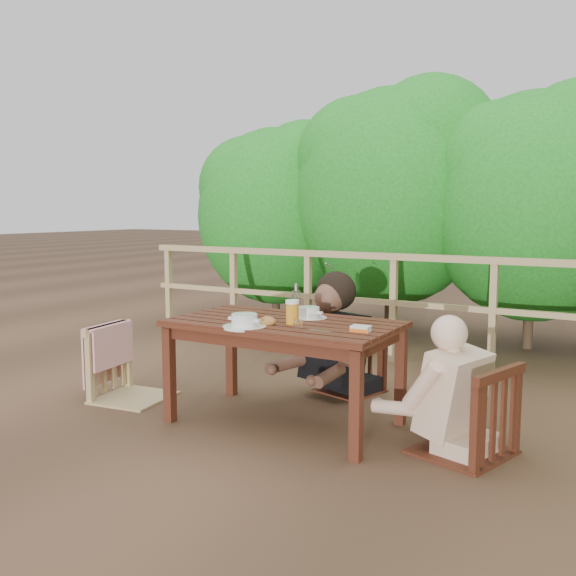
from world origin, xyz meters
The scene contains 16 objects.
ground centered at (0.00, 0.00, 0.00)m, with size 60.00×60.00×0.00m, color brown.
table centered at (0.00, 0.00, 0.34)m, with size 1.46×0.82×0.68m, color #3D1A0F.
chair_left centered at (-1.25, -0.10, 0.52)m, with size 0.52×0.52×1.04m, color tan.
chair_far centered at (0.07, 0.89, 0.44)m, with size 0.44×0.44×0.87m, color #3D1A0F.
chair_right centered at (1.16, 0.07, 0.51)m, with size 0.51×0.51×1.02m, color #3D1A0F.
woman centered at (0.07, 0.91, 0.72)m, with size 0.58×0.72×1.45m, color black, non-canonical shape.
diner_right centered at (1.19, 0.07, 0.66)m, with size 0.53×0.65×1.32m, color #D5B291, non-canonical shape.
railing centered at (0.00, 2.00, 0.51)m, with size 5.60×0.10×1.01m, color tan.
hedge_row centered at (0.40, 3.20, 1.90)m, with size 6.60×1.60×3.80m, color #1B6B1B, non-canonical shape.
soup_near centered at (-0.12, -0.29, 0.72)m, with size 0.27×0.27×0.09m, color white.
soup_far centered at (0.08, 0.19, 0.72)m, with size 0.25×0.25×0.08m, color white.
bread_roll centered at (-0.02, -0.17, 0.71)m, with size 0.11×0.08×0.07m, color #9C6631.
beer_glass centered at (0.11, -0.08, 0.76)m, with size 0.09×0.09×0.17m, color orange.
bottle centered at (0.00, 0.17, 0.80)m, with size 0.06×0.06×0.24m, color white.
tumbler centered at (0.23, -0.22, 0.71)m, with size 0.06×0.06×0.07m, color silver.
butter_tub centered at (0.58, -0.09, 0.70)m, with size 0.11×0.08×0.05m, color silver.
Camera 1 is at (2.06, -3.51, 1.41)m, focal length 39.51 mm.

